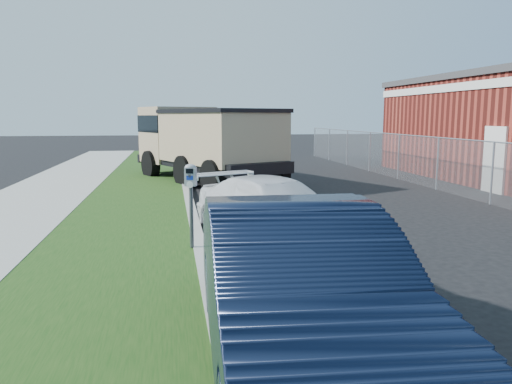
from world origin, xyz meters
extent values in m
plane|color=black|center=(0.00, 0.00, 0.00)|extent=(120.00, 120.00, 0.00)
cube|color=gray|center=(-2.60, 2.00, 0.07)|extent=(0.25, 50.00, 0.15)
cube|color=#163C10|center=(-4.20, 2.00, 0.07)|extent=(3.00, 50.00, 0.13)
plane|color=slate|center=(6.00, 7.00, 0.90)|extent=(0.00, 30.00, 30.00)
cylinder|color=#969BA3|center=(6.00, 7.00, 1.80)|extent=(0.04, 30.00, 0.04)
cylinder|color=#969BA3|center=(6.00, 4.00, 0.90)|extent=(0.06, 0.06, 1.80)
cylinder|color=#969BA3|center=(6.00, 7.00, 0.90)|extent=(0.06, 0.06, 1.80)
cylinder|color=#969BA3|center=(6.00, 10.00, 0.90)|extent=(0.06, 0.06, 1.80)
cylinder|color=#969BA3|center=(6.00, 13.00, 0.90)|extent=(0.06, 0.06, 1.80)
cylinder|color=#969BA3|center=(6.00, 16.00, 0.90)|extent=(0.06, 0.06, 1.80)
cylinder|color=#969BA3|center=(6.00, 19.00, 0.90)|extent=(0.06, 0.06, 1.80)
cylinder|color=#969BA3|center=(6.00, 22.00, 0.90)|extent=(0.06, 0.06, 1.80)
cube|color=silver|center=(7.48, 8.00, 3.60)|extent=(0.06, 14.00, 0.30)
cube|color=silver|center=(7.45, 6.00, 1.10)|extent=(0.08, 1.10, 2.20)
cylinder|color=#3F4247|center=(-2.75, 0.10, 0.70)|extent=(0.09, 0.09, 1.11)
cube|color=gray|center=(-2.75, 0.10, 1.45)|extent=(0.23, 0.19, 0.33)
ellipsoid|color=gray|center=(-2.75, 0.10, 1.61)|extent=(0.24, 0.19, 0.13)
cube|color=black|center=(-2.77, 0.03, 1.56)|extent=(0.13, 0.05, 0.09)
cube|color=navy|center=(-2.77, 0.03, 1.44)|extent=(0.12, 0.04, 0.08)
cylinder|color=silver|center=(-2.77, 0.03, 1.31)|extent=(0.12, 0.04, 0.12)
cube|color=#3F4247|center=(-2.77, 0.03, 1.47)|extent=(0.04, 0.02, 0.06)
imported|color=white|center=(-1.06, 0.96, 0.64)|extent=(3.44, 4.74, 1.28)
imported|color=black|center=(-1.88, -4.30, 0.82)|extent=(1.91, 5.06, 1.65)
cube|color=black|center=(-1.67, 10.12, 0.83)|extent=(5.33, 7.66, 0.40)
cube|color=#937E5F|center=(-2.77, 12.50, 1.76)|extent=(3.29, 2.98, 2.28)
cube|color=black|center=(-2.77, 12.50, 2.22)|extent=(3.33, 3.02, 0.68)
cube|color=#937E5F|center=(-1.29, 9.29, 1.76)|extent=(4.48, 5.48, 1.82)
cube|color=black|center=(-1.29, 9.29, 2.71)|extent=(4.64, 5.64, 0.14)
cube|color=black|center=(-3.22, 13.48, 0.74)|extent=(2.55, 1.30, 0.34)
cylinder|color=black|center=(-3.91, 11.84, 0.57)|extent=(0.81, 1.19, 1.14)
cylinder|color=black|center=(-1.53, 12.94, 0.57)|extent=(0.81, 1.19, 1.14)
cylinder|color=black|center=(-2.62, 9.06, 0.57)|extent=(0.81, 1.19, 1.14)
cylinder|color=black|center=(-0.25, 10.15, 0.57)|extent=(0.81, 1.19, 1.14)
cylinder|color=black|center=(-1.76, 7.20, 0.57)|extent=(0.81, 1.19, 1.14)
cylinder|color=black|center=(0.61, 8.29, 0.57)|extent=(0.81, 1.19, 1.14)
camera|label=1|loc=(-3.09, -8.87, 2.52)|focal=35.00mm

